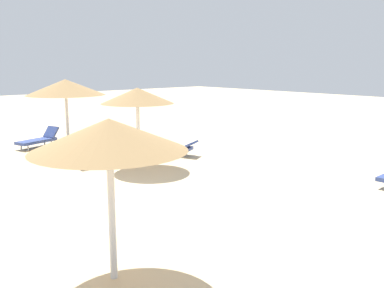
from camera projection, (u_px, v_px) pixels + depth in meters
The scene contains 7 objects.
ground_plane at pixel (102, 206), 10.66m from camera, with size 80.00×80.00×0.00m, color beige.
parasol_1 at pixel (137, 96), 14.24m from camera, with size 2.45×2.45×2.71m.
parasol_3 at pixel (65, 87), 17.16m from camera, with size 3.16×3.16×2.88m.
parasol_4 at pixel (109, 136), 6.65m from camera, with size 2.49×2.49×2.67m.
lounger_1 at pixel (174, 147), 16.53m from camera, with size 2.00×1.45×0.61m.
lounger_3 at pixel (39, 139), 18.12m from camera, with size 1.15×1.96×0.80m.
lounger_6 at pixel (78, 155), 15.07m from camera, with size 1.90×0.75×0.77m.
Camera 1 is at (9.11, -5.09, 3.51)m, focal length 39.91 mm.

